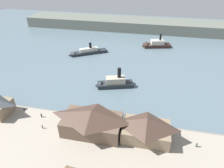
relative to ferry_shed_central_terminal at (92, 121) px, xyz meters
name	(u,v)px	position (x,y,z in m)	size (l,w,h in m)	color
ground_plane	(98,113)	(-1.02, 10.49, -5.58)	(320.00, 320.00, 0.00)	slate
quay_promenade	(78,160)	(-1.02, -11.51, -4.98)	(110.00, 36.00, 1.20)	#9E9384
seawall_edge	(95,118)	(-1.02, 6.89, -5.08)	(110.00, 0.80, 1.00)	gray
ferry_shed_central_terminal	(92,121)	(0.00, 0.00, 0.00)	(19.26, 10.97, 8.62)	brown
ferry_shed_east_terminal	(146,128)	(17.30, 0.79, -0.31)	(14.99, 10.05, 8.01)	#847056
pedestrian_walking_east	(197,145)	(32.84, 0.14, -3.56)	(0.44, 0.44, 1.79)	#3D4C42
pedestrian_standing_center	(42,127)	(-16.94, -2.35, -3.65)	(0.40, 0.40, 1.60)	#6B5B4C
pedestrian_near_west_shed	(41,115)	(-20.06, 2.72, -3.58)	(0.43, 0.43, 1.75)	#232328
mooring_post_east	(24,109)	(-28.54, 5.03, -3.93)	(0.44, 0.44, 0.90)	black
ferry_moored_west	(154,45)	(17.75, 83.47, -3.96)	(20.11, 10.66, 10.72)	black
ferry_mid_harbor	(112,83)	(0.51, 29.82, -3.67)	(18.27, 9.71, 10.56)	#23282D
ferry_approaching_east	(85,52)	(-23.54, 62.46, -4.28)	(22.95, 16.21, 8.11)	#23282D
far_headland	(133,24)	(-1.02, 120.49, -1.58)	(180.00, 24.00, 8.00)	#60665B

